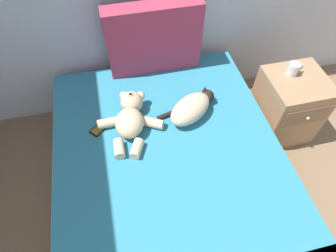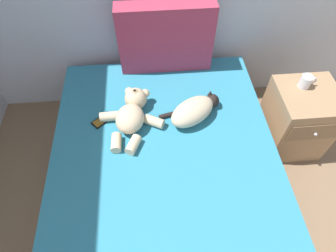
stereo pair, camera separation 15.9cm
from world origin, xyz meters
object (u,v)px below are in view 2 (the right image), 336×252
at_px(bed, 166,180).
at_px(teddy_bear, 132,113).
at_px(patterned_cushion, 166,38).
at_px(cat, 194,110).
at_px(mug, 306,81).
at_px(cell_phone, 102,120).
at_px(nightstand, 297,120).

distance_m(bed, teddy_bear, 0.52).
distance_m(patterned_cushion, teddy_bear, 0.64).
height_order(cat, mug, mug).
relative_size(cell_phone, nightstand, 0.27).
bearing_deg(teddy_bear, cat, -1.49).
xyz_separation_m(patterned_cushion, cell_phone, (-0.49, -0.53, -0.26)).
distance_m(cell_phone, mug, 1.46).
height_order(cat, cell_phone, cat).
bearing_deg(nightstand, bed, -159.51).
relative_size(nightstand, mug, 4.90).
xyz_separation_m(cat, nightstand, (0.84, 0.06, -0.27)).
height_order(cat, nightstand, cat).
xyz_separation_m(patterned_cushion, teddy_bear, (-0.28, -0.54, -0.19)).
bearing_deg(cat, patterned_cushion, 105.00).
relative_size(teddy_bear, mug, 4.34).
bearing_deg(cat, bed, -123.73).
bearing_deg(cell_phone, patterned_cushion, 47.26).
relative_size(bed, cat, 4.54).
distance_m(cat, nightstand, 0.89).
bearing_deg(bed, teddy_bear, 119.58).
relative_size(cat, mug, 3.63).
bearing_deg(nightstand, cell_phone, -178.62).
bearing_deg(cell_phone, mug, 4.50).
height_order(patterned_cushion, mug, patterned_cushion).
distance_m(bed, cat, 0.52).
bearing_deg(cell_phone, cat, -2.25).
height_order(bed, patterned_cushion, patterned_cushion).
relative_size(bed, mug, 16.49).
xyz_separation_m(bed, mug, (1.04, 0.48, 0.39)).
xyz_separation_m(teddy_bear, nightstand, (1.27, 0.05, -0.27)).
xyz_separation_m(patterned_cushion, mug, (0.96, -0.41, -0.13)).
distance_m(bed, mug, 1.21).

